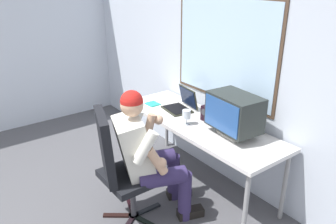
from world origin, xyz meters
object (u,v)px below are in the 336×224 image
(desk_speaker, at_px, (207,113))
(crt_monitor, at_px, (234,112))
(person_seated, at_px, (148,153))
(laptop, at_px, (182,104))
(desk, at_px, (198,126))
(office_chair, at_px, (118,163))
(cd_case, at_px, (153,104))
(wine_glass, at_px, (187,115))

(desk_speaker, bearing_deg, crt_monitor, -5.31)
(person_seated, height_order, laptop, person_seated)
(desk, distance_m, office_chair, 0.92)
(desk, relative_size, cd_case, 12.82)
(person_seated, distance_m, cd_case, 0.94)
(desk, height_order, laptop, laptop)
(desk, bearing_deg, cd_case, -170.92)
(person_seated, bearing_deg, desk_speaker, 95.72)
(laptop, bearing_deg, desk_speaker, 1.75)
(laptop, relative_size, cd_case, 2.38)
(office_chair, distance_m, crt_monitor, 1.09)
(wine_glass, height_order, cd_case, wine_glass)
(person_seated, xyz_separation_m, desk_speaker, (-0.07, 0.74, 0.16))
(desk, relative_size, office_chair, 1.77)
(person_seated, distance_m, crt_monitor, 0.83)
(cd_case, bearing_deg, desk, 9.08)
(crt_monitor, relative_size, laptop, 1.41)
(cd_case, bearing_deg, desk_speaker, 15.19)
(desk, height_order, wine_glass, wine_glass)
(office_chair, xyz_separation_m, cd_case, (-0.67, 0.81, 0.14))
(laptop, bearing_deg, person_seated, -58.85)
(wine_glass, bearing_deg, laptop, 147.39)
(desk, relative_size, desk_speaker, 12.47)
(crt_monitor, xyz_separation_m, wine_glass, (-0.42, -0.19, -0.12))
(person_seated, relative_size, cd_case, 8.40)
(laptop, xyz_separation_m, wine_glass, (0.33, -0.21, 0.04))
(desk, height_order, cd_case, cd_case)
(laptop, bearing_deg, desk, -11.22)
(laptop, relative_size, wine_glass, 2.36)
(office_chair, height_order, crt_monitor, crt_monitor)
(laptop, bearing_deg, cd_case, -150.65)
(crt_monitor, distance_m, cd_case, 1.09)
(person_seated, xyz_separation_m, cd_case, (-0.75, 0.56, 0.09))
(desk, xyz_separation_m, office_chair, (0.02, -0.91, -0.08))
(cd_case, bearing_deg, laptop, 29.35)
(laptop, bearing_deg, wine_glass, -32.61)
(office_chair, xyz_separation_m, desk_speaker, (0.00, 0.99, 0.21))
(desk, xyz_separation_m, cd_case, (-0.65, -0.10, 0.06))
(laptop, distance_m, cd_case, 0.35)
(desk, xyz_separation_m, desk_speaker, (0.03, 0.08, 0.13))
(person_seated, xyz_separation_m, laptop, (-0.44, 0.73, 0.15))
(crt_monitor, bearing_deg, person_seated, -113.71)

